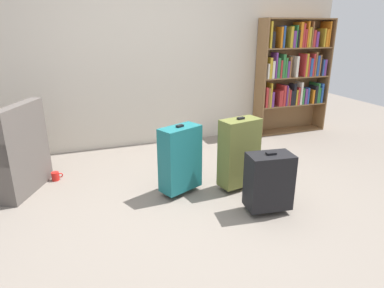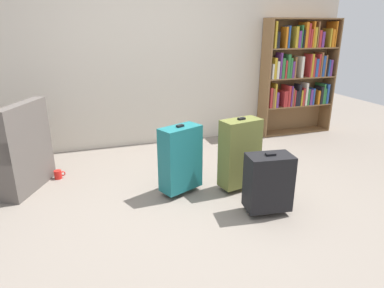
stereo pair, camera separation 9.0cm
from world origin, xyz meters
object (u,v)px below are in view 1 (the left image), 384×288
object	(u,v)px
bookshelf	(293,72)
suitcase_olive	(239,153)
suitcase_black	(269,181)
mug	(56,176)
armchair	(3,161)
suitcase_teal	(180,159)

from	to	relation	value
bookshelf	suitcase_olive	distance (m)	2.38
bookshelf	suitcase_black	size ratio (longest dim) A/B	2.99
bookshelf	mug	distance (m)	3.68
armchair	suitcase_teal	distance (m)	1.79
suitcase_black	suitcase_teal	xyz separation A→B (m)	(-0.63, 0.62, 0.07)
mug	suitcase_teal	world-z (taller)	suitcase_teal
mug	armchair	bearing A→B (deg)	-172.23
mug	suitcase_teal	xyz separation A→B (m)	(1.20, -0.74, 0.32)
armchair	mug	xyz separation A→B (m)	(0.46, 0.06, -0.27)
armchair	suitcase_olive	bearing A→B (deg)	-19.31
armchair	mug	world-z (taller)	armchair
mug	suitcase_olive	world-z (taller)	suitcase_olive
suitcase_olive	suitcase_teal	xyz separation A→B (m)	(-0.59, 0.11, -0.02)
mug	suitcase_teal	size ratio (longest dim) A/B	0.17
armchair	suitcase_black	distance (m)	2.63
suitcase_olive	suitcase_black	world-z (taller)	suitcase_olive
suitcase_olive	suitcase_black	size ratio (longest dim) A/B	1.33
armchair	suitcase_teal	bearing A→B (deg)	-22.38
bookshelf	suitcase_olive	world-z (taller)	bookshelf
armchair	bookshelf	bearing A→B (deg)	11.06
suitcase_teal	bookshelf	bearing A→B (deg)	32.29
armchair	suitcase_teal	world-z (taller)	armchair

